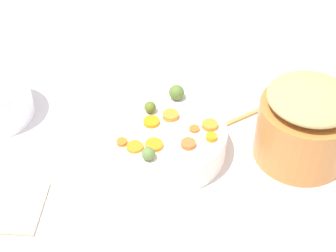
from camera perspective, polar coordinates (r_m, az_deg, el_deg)
name	(u,v)px	position (r m, az deg, el deg)	size (l,w,h in m)	color
tabletop	(164,151)	(1.24, -0.47, -2.83)	(2.40, 2.40, 0.02)	silver
serving_bowl_carrots	(168,141)	(1.20, 0.00, -1.65)	(0.27, 0.27, 0.07)	white
metal_pot	(303,131)	(1.21, 14.84, -0.53)	(0.22, 0.22, 0.15)	#C67838
stuffing_mound	(311,98)	(1.15, 15.68, 3.01)	(0.19, 0.19, 0.05)	tan
carrot_slice_0	(194,129)	(1.17, 2.95, -0.31)	(0.02, 0.02, 0.01)	orange
carrot_slice_1	(155,145)	(1.13, -1.42, -2.16)	(0.04, 0.04, 0.01)	orange
carrot_slice_2	(211,137)	(1.15, 4.86, -1.25)	(0.03, 0.03, 0.01)	orange
carrot_slice_3	(152,121)	(1.19, -1.81, 0.58)	(0.04, 0.04, 0.01)	orange
carrot_slice_4	(122,142)	(1.14, -5.16, -1.80)	(0.02, 0.02, 0.01)	orange
carrot_slice_5	(171,115)	(1.20, 0.29, 1.20)	(0.04, 0.04, 0.01)	orange
carrot_slice_6	(135,147)	(1.13, -3.73, -2.32)	(0.04, 0.04, 0.01)	orange
carrot_slice_7	(210,125)	(1.18, 4.69, 0.11)	(0.04, 0.04, 0.01)	orange
carrot_slice_8	(188,144)	(1.13, 2.27, -2.01)	(0.03, 0.03, 0.01)	orange
brussels_sprout_0	(175,92)	(1.25, 0.77, 3.80)	(0.04, 0.04, 0.04)	#597631
brussels_sprout_1	(150,107)	(1.21, -2.01, 2.10)	(0.03, 0.03, 0.03)	#596E24
brussels_sprout_2	(150,154)	(1.09, -2.03, -3.15)	(0.03, 0.03, 0.03)	olive
wooden_spoon	(284,99)	(1.40, 12.77, 2.92)	(0.21, 0.23, 0.01)	#AE884B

